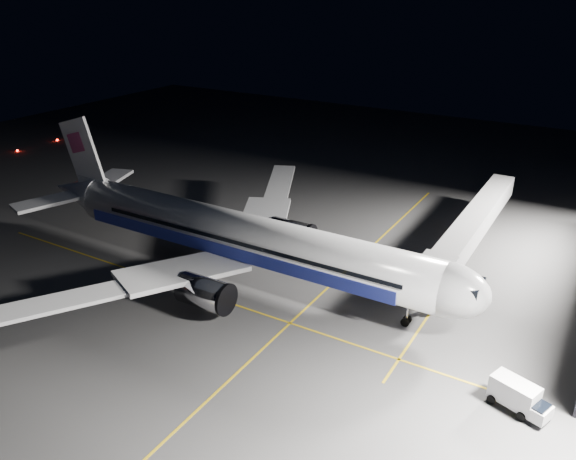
% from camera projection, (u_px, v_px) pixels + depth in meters
% --- Properties ---
extents(ground, '(200.00, 200.00, 0.00)m').
position_uv_depth(ground, '(245.00, 276.00, 68.14)').
color(ground, '#4C4C4F').
rests_on(ground, ground).
extents(guide_line_main, '(0.25, 80.00, 0.01)m').
position_uv_depth(guide_line_main, '(317.00, 298.00, 63.45)').
color(guide_line_main, gold).
rests_on(guide_line_main, ground).
extents(guide_line_cross, '(70.00, 0.25, 0.01)m').
position_uv_depth(guide_line_cross, '(214.00, 298.00, 63.43)').
color(guide_line_cross, gold).
rests_on(guide_line_cross, ground).
extents(guide_line_side, '(0.25, 40.00, 0.01)m').
position_uv_depth(guide_line_side, '(448.00, 287.00, 65.66)').
color(guide_line_side, gold).
rests_on(guide_line_side, ground).
extents(airliner, '(61.48, 54.22, 16.64)m').
position_uv_depth(airliner, '(236.00, 235.00, 66.54)').
color(airliner, silver).
rests_on(airliner, ground).
extents(jet_bridge, '(3.60, 34.40, 6.30)m').
position_uv_depth(jet_bridge, '(471.00, 228.00, 70.11)').
color(jet_bridge, '#B2B2B7').
rests_on(jet_bridge, ground).
extents(service_truck, '(5.30, 3.49, 2.53)m').
position_uv_depth(service_truck, '(519.00, 396.00, 46.42)').
color(service_truck, silver).
rests_on(service_truck, ground).
extents(baggage_tug, '(2.76, 2.47, 1.67)m').
position_uv_depth(baggage_tug, '(275.00, 230.00, 78.73)').
color(baggage_tug, black).
rests_on(baggage_tug, ground).
extents(safety_cone_a, '(0.45, 0.45, 0.68)m').
position_uv_depth(safety_cone_a, '(284.00, 267.00, 69.63)').
color(safety_cone_a, '#EB3909').
rests_on(safety_cone_a, ground).
extents(safety_cone_b, '(0.44, 0.44, 0.65)m').
position_uv_depth(safety_cone_b, '(280.00, 237.00, 77.77)').
color(safety_cone_b, '#EB3909').
rests_on(safety_cone_b, ground).
extents(safety_cone_c, '(0.37, 0.37, 0.56)m').
position_uv_depth(safety_cone_c, '(258.00, 234.00, 78.59)').
color(safety_cone_c, '#EB3909').
rests_on(safety_cone_c, ground).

